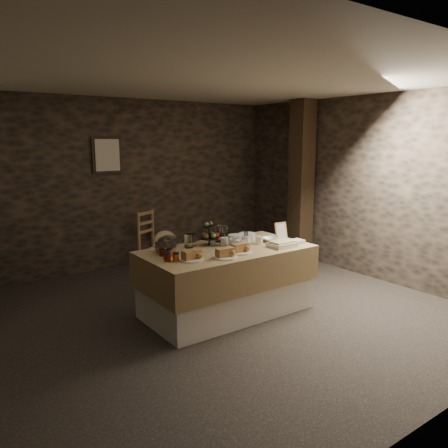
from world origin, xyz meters
TOP-DOWN VIEW (x-y plane):
  - ground_plane at (0.00, 0.00)m, footprint 5.50×5.00m
  - room_shell at (0.00, 0.00)m, footprint 5.52×5.02m
  - buffet_table at (0.25, -0.03)m, footprint 1.92×1.02m
  - chair at (0.46, 2.28)m, footprint 0.53×0.52m
  - timber_column at (2.55, 1.08)m, footprint 0.30×0.30m
  - framed_picture at (-0.15, 2.47)m, footprint 0.45×0.04m
  - plate_stack_a at (0.50, 0.13)m, footprint 0.19×0.19m
  - plate_stack_b at (0.71, 0.18)m, footprint 0.20×0.20m
  - cutlery_holder at (0.50, -0.06)m, footprint 0.10×0.10m
  - cup_a at (0.36, -0.03)m, footprint 0.16×0.16m
  - cup_b at (0.39, -0.10)m, footprint 0.13×0.13m
  - mug_c at (0.31, 0.10)m, footprint 0.09×0.09m
  - mug_d at (0.70, -0.07)m, footprint 0.08×0.08m
  - bowl at (0.90, -0.05)m, footprint 0.23×0.23m
  - cake_dome at (-0.40, 0.21)m, footprint 0.26×0.26m
  - fruit_stand at (0.19, 0.22)m, footprint 0.22×0.22m
  - bread_platter_left at (-0.32, -0.21)m, footprint 0.26×0.26m
  - bread_platter_center at (0.01, -0.34)m, footprint 0.26×0.26m
  - bread_platter_right at (0.26, -0.27)m, footprint 0.26×0.26m
  - jam_jars at (-0.49, -0.03)m, footprint 0.18×0.32m
  - tart_dish at (0.82, -0.33)m, footprint 0.30×0.22m
  - square_dish at (1.08, -0.31)m, footprint 0.14×0.14m
  - menu_frame at (1.12, 0.01)m, footprint 0.18×0.08m
  - storage_jar_a at (-0.07, 0.26)m, footprint 0.10×0.10m
  - storage_jar_b at (0.01, 0.32)m, footprint 0.09×0.09m

SIDE VIEW (x-z plane):
  - ground_plane at x=0.00m, z-range -0.01..0.01m
  - chair at x=0.46m, z-range 0.05..0.72m
  - buffet_table at x=0.25m, z-range 0.06..0.82m
  - square_dish at x=1.08m, z-range 0.76..0.81m
  - bowl at x=0.90m, z-range 0.76..0.81m
  - tart_dish at x=0.82m, z-range 0.76..0.83m
  - jam_jars at x=-0.49m, z-range 0.76..0.84m
  - bread_platter_left at x=-0.32m, z-range 0.75..0.85m
  - bread_platter_center at x=0.01m, z-range 0.75..0.85m
  - bread_platter_right at x=0.26m, z-range 0.75..0.85m
  - plate_stack_b at x=0.71m, z-range 0.76..0.85m
  - cup_b at x=0.39m, z-range 0.76..0.85m
  - mug_d at x=0.70m, z-range 0.76..0.85m
  - mug_c at x=0.31m, z-range 0.76..0.86m
  - plate_stack_a at x=0.50m, z-range 0.76..0.86m
  - cup_a at x=0.36m, z-range 0.76..0.86m
  - cutlery_holder at x=0.50m, z-range 0.76..0.88m
  - storage_jar_b at x=0.01m, z-range 0.76..0.90m
  - storage_jar_a at x=-0.07m, z-range 0.76..0.92m
  - menu_frame at x=1.12m, z-range 0.74..0.96m
  - cake_dome at x=-0.40m, z-range 0.74..1.00m
  - fruit_stand at x=0.19m, z-range 0.73..1.04m
  - timber_column at x=2.55m, z-range 0.00..2.60m
  - room_shell at x=0.00m, z-range 0.26..2.86m
  - framed_picture at x=-0.15m, z-range 1.47..2.02m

